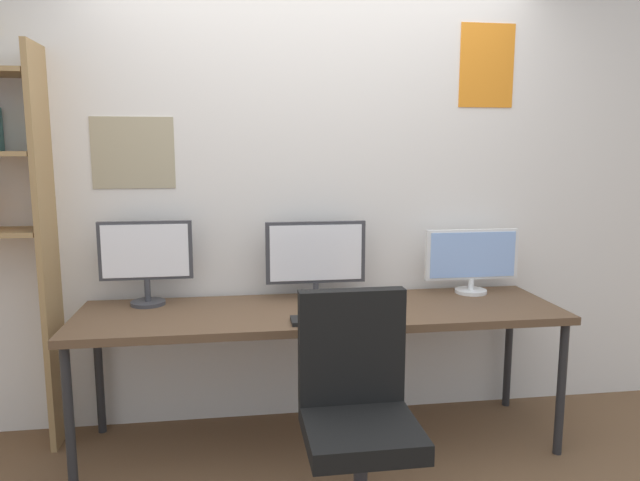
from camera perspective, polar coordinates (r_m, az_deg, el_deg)
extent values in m
cube|color=silver|center=(3.32, -0.92, 4.56)|extent=(4.88, 0.10, 2.60)
cube|color=orange|center=(3.57, 16.14, 16.25)|extent=(0.32, 0.01, 0.47)
cube|color=tan|center=(3.28, -17.97, 8.24)|extent=(0.43, 0.01, 0.38)
cube|color=brown|center=(3.01, 0.14, -7.11)|extent=(2.48, 0.68, 0.04)
cylinder|color=#262628|center=(2.94, -23.52, -15.96)|extent=(0.04, 0.04, 0.70)
cylinder|color=#262628|center=(3.27, 22.70, -13.39)|extent=(0.04, 0.04, 0.70)
cylinder|color=#262628|center=(3.46, -20.98, -12.01)|extent=(0.04, 0.04, 0.70)
cylinder|color=#262628|center=(3.74, 18.10, -10.28)|extent=(0.04, 0.04, 0.70)
cube|color=#9E7A4C|center=(3.28, -25.27, -0.97)|extent=(0.03, 0.28, 2.07)
cube|color=black|center=(2.37, 4.07, -18.30)|extent=(0.44, 0.44, 0.08)
cube|color=black|center=(2.43, 3.14, -10.39)|extent=(0.44, 0.07, 0.48)
cylinder|color=#38383D|center=(3.21, -16.60, -5.92)|extent=(0.18, 0.18, 0.02)
cylinder|color=#38383D|center=(3.20, -16.66, -4.73)|extent=(0.03, 0.03, 0.12)
cube|color=#38383D|center=(3.16, -16.82, -0.94)|extent=(0.48, 0.03, 0.31)
cube|color=white|center=(3.14, -16.86, -1.00)|extent=(0.44, 0.01, 0.28)
cylinder|color=#38383D|center=(3.21, -0.41, -5.57)|extent=(0.18, 0.18, 0.02)
cylinder|color=#38383D|center=(3.20, -0.41, -4.80)|extent=(0.03, 0.03, 0.07)
cube|color=#38383D|center=(3.16, -0.43, -1.17)|extent=(0.55, 0.03, 0.34)
cube|color=white|center=(3.14, -0.39, -1.22)|extent=(0.50, 0.01, 0.31)
cylinder|color=silver|center=(3.44, 14.65, -4.86)|extent=(0.18, 0.18, 0.02)
cylinder|color=silver|center=(3.43, 14.68, -4.20)|extent=(0.03, 0.03, 0.06)
cube|color=silver|center=(3.40, 14.76, -1.33)|extent=(0.54, 0.03, 0.29)
cube|color=#8CB2F2|center=(3.39, 14.87, -1.38)|extent=(0.50, 0.01, 0.26)
cube|color=black|center=(2.79, 0.83, -7.81)|extent=(0.36, 0.13, 0.02)
ellipsoid|color=black|center=(2.91, 7.52, -7.06)|extent=(0.06, 0.10, 0.03)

